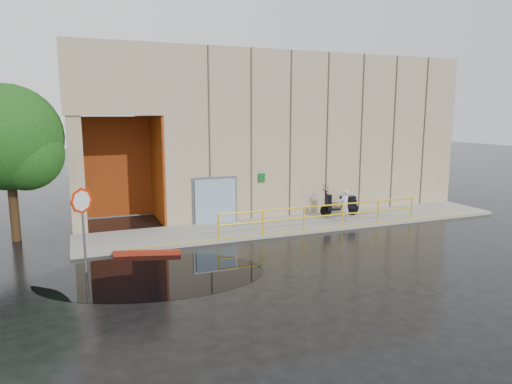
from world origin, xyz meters
The scene contains 10 objects.
ground centered at (0.00, 0.00, 0.00)m, with size 120.00×120.00×0.00m, color black.
sidewalk centered at (4.00, 4.50, 0.07)m, with size 20.00×3.00×0.15m, color gray.
building centered at (5.10, 10.98, 4.21)m, with size 20.00×10.17×8.00m.
guardrail centered at (4.25, 3.15, 0.68)m, with size 9.56×0.06×1.03m.
person centered at (5.72, 3.79, 0.92)m, with size 0.56×0.37×1.53m, color silver.
scooter centered at (6.28, 5.05, 1.03)m, with size 2.02×0.88×1.53m.
stop_sign centered at (-5.50, 1.38, 2.01)m, with size 0.68×0.55×2.79m.
red_curb centered at (-3.39, 2.51, 0.09)m, with size 2.40×0.18×0.18m, color maroon.
puddle centered at (-3.55, 0.36, 0.00)m, with size 7.16×4.40×0.01m, color black.
tree_near centered at (-7.86, 6.34, 4.00)m, with size 4.15×4.15×6.24m.
Camera 1 is at (-5.58, -13.73, 5.06)m, focal length 32.00 mm.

